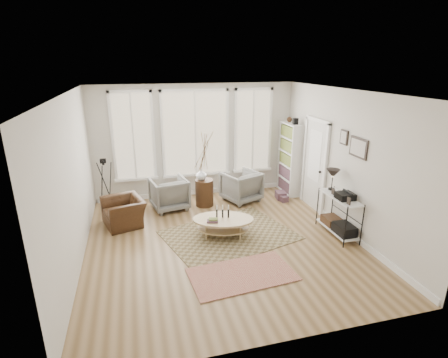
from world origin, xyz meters
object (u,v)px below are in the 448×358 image
object	(u,v)px
coffee_table	(223,222)
accent_chair	(124,212)
low_shelf	(339,211)
armchair_left	(169,194)
bookcase	(290,159)
armchair_right	(241,186)
side_table	(204,171)

from	to	relation	value
coffee_table	accent_chair	distance (m)	2.23
low_shelf	armchair_left	xyz separation A→B (m)	(-3.20, 2.23, -0.13)
bookcase	armchair_right	size ratio (longest dim) A/B	2.41
bookcase	coffee_table	world-z (taller)	bookcase
bookcase	armchair_left	size ratio (longest dim) A/B	2.45
armchair_right	accent_chair	xyz separation A→B (m)	(-2.89, -0.68, -0.09)
accent_chair	side_table	bearing A→B (deg)	91.29
coffee_table	bookcase	bearing A→B (deg)	40.37
low_shelf	armchair_left	size ratio (longest dim) A/B	1.55
low_shelf	accent_chair	xyz separation A→B (m)	(-4.25, 1.59, -0.22)
low_shelf	accent_chair	world-z (taller)	low_shelf
bookcase	armchair_right	world-z (taller)	bookcase
low_shelf	bookcase	bearing A→B (deg)	88.72
low_shelf	accent_chair	size ratio (longest dim) A/B	1.44
armchair_left	side_table	size ratio (longest dim) A/B	0.45
coffee_table	accent_chair	world-z (taller)	accent_chair
bookcase	coffee_table	bearing A→B (deg)	-139.63
armchair_left	coffee_table	bearing A→B (deg)	106.67
coffee_table	armchair_right	size ratio (longest dim) A/B	1.63
accent_chair	coffee_table	bearing A→B (deg)	44.62
armchair_left	armchair_right	bearing A→B (deg)	170.40
armchair_left	bookcase	bearing A→B (deg)	174.11
bookcase	armchair_right	distance (m)	1.55
coffee_table	accent_chair	bearing A→B (deg)	151.06
armchair_left	side_table	bearing A→B (deg)	167.45
bookcase	coffee_table	size ratio (longest dim) A/B	1.48
coffee_table	armchair_right	world-z (taller)	armchair_right
accent_chair	low_shelf	bearing A→B (deg)	53.02
side_table	coffee_table	bearing A→B (deg)	-88.83
bookcase	armchair_right	bearing A→B (deg)	-170.23
coffee_table	accent_chair	size ratio (longest dim) A/B	1.54
low_shelf	side_table	distance (m)	3.24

